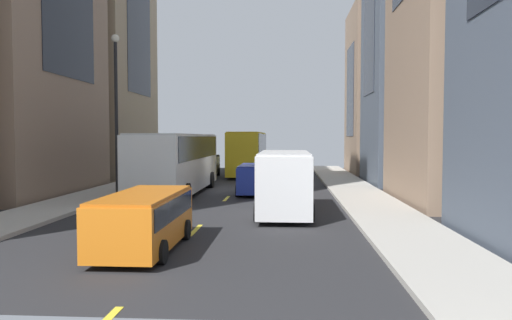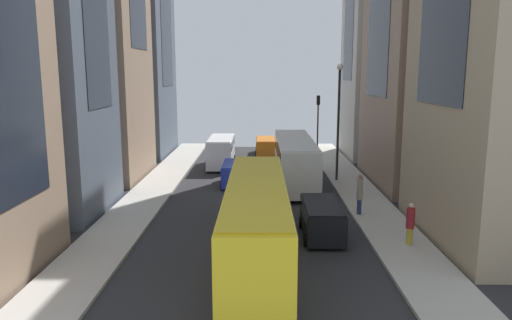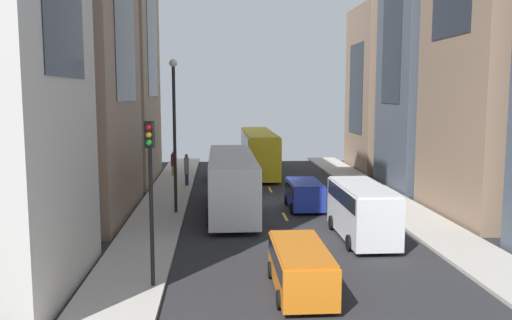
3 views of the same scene
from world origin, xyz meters
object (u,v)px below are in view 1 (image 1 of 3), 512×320
car_orange_0 (144,217)px  pedestrian_walking_far (162,162)px  delivery_van_white (284,178)px  car_blue_1 (256,177)px  pedestrian_crossing_mid (161,161)px  city_bus_white (178,158)px  streetcar_yellow (249,149)px  car_black_2 (205,164)px

car_orange_0 → pedestrian_walking_far: bearing=103.6°
delivery_van_white → car_blue_1: bearing=103.1°
delivery_van_white → pedestrian_crossing_mid: 22.16m
city_bus_white → car_blue_1: size_ratio=2.91×
city_bus_white → pedestrian_crossing_mid: 13.88m
delivery_van_white → car_blue_1: delivery_van_white is taller
delivery_van_white → car_blue_1: 7.09m
pedestrian_crossing_mid → pedestrian_walking_far: bearing=84.8°
pedestrian_crossing_mid → car_orange_0: bearing=83.1°
city_bus_white → streetcar_yellow: (2.71, 15.22, 0.12)m
car_orange_0 → delivery_van_white: bearing=59.0°
car_black_2 → pedestrian_walking_far: (-2.57, -3.42, 0.38)m
delivery_van_white → pedestrian_crossing_mid: size_ratio=2.99×
pedestrian_crossing_mid → pedestrian_walking_far: (1.37, -4.90, 0.20)m
streetcar_yellow → car_black_2: streetcar_yellow is taller
streetcar_yellow → pedestrian_crossing_mid: (-7.18, -2.11, -0.93)m
car_blue_1 → car_black_2: size_ratio=0.92×
delivery_van_white → pedestrian_walking_far: 17.22m
car_black_2 → car_orange_0: bearing=-84.1°
streetcar_yellow → car_blue_1: (1.62, -14.79, -1.15)m
streetcar_yellow → car_orange_0: size_ratio=2.83×
car_orange_0 → pedestrian_walking_far: 21.78m
car_orange_0 → car_blue_1: (2.31, 13.38, 0.02)m
city_bus_white → delivery_van_white: 8.78m
delivery_van_white → car_orange_0: bearing=-121.0°
car_black_2 → pedestrian_crossing_mid: (-3.94, 1.48, 0.18)m
streetcar_yellow → car_orange_0: (-0.68, -28.17, -1.17)m
city_bus_white → car_black_2: (-0.52, 11.64, -1.00)m
car_black_2 → pedestrian_crossing_mid: pedestrian_crossing_mid is taller
delivery_van_white → car_blue_1: size_ratio=1.47×
car_blue_1 → pedestrian_walking_far: size_ratio=1.74×
streetcar_yellow → car_blue_1: size_ratio=3.27×
streetcar_yellow → pedestrian_walking_far: (-5.80, -7.01, -0.73)m
city_bus_white → car_black_2: bearing=92.6°
streetcar_yellow → pedestrian_walking_far: bearing=-129.6°
car_orange_0 → city_bus_white: bearing=98.9°
delivery_van_white → pedestrian_walking_far: delivery_van_white is taller
car_orange_0 → pedestrian_crossing_mid: size_ratio=2.35×
streetcar_yellow → pedestrian_crossing_mid: size_ratio=6.67×
streetcar_yellow → pedestrian_crossing_mid: streetcar_yellow is taller
city_bus_white → car_blue_1: (4.34, 0.43, -1.04)m
streetcar_yellow → car_black_2: bearing=-132.0°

